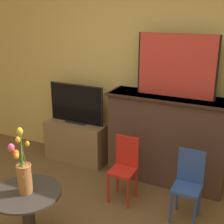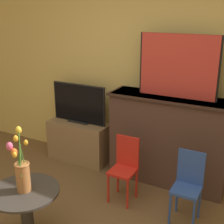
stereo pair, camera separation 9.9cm
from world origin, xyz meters
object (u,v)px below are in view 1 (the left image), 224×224
at_px(painting, 176,66).
at_px(vase_tulips, 23,172).
at_px(chair_blue, 188,181).
at_px(tv_monitor, 76,104).
at_px(chair_red, 125,165).

distance_m(painting, vase_tulips, 1.94).
bearing_deg(chair_blue, tv_monitor, 160.28).
xyz_separation_m(painting, chair_blue, (0.35, -0.61, -1.02)).
bearing_deg(chair_red, vase_tulips, -115.39).
height_order(tv_monitor, vase_tulips, vase_tulips).
relative_size(painting, tv_monitor, 1.13).
distance_m(painting, chair_blue, 1.24).
distance_m(chair_blue, vase_tulips, 1.58).
height_order(painting, tv_monitor, painting).
relative_size(tv_monitor, chair_red, 1.09).
xyz_separation_m(chair_blue, vase_tulips, (-1.19, -0.99, 0.31)).
relative_size(painting, chair_blue, 1.24).
bearing_deg(tv_monitor, painting, 0.64).
xyz_separation_m(painting, tv_monitor, (-1.31, -0.01, -0.62)).
xyz_separation_m(painting, vase_tulips, (-0.84, -1.61, -0.71)).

